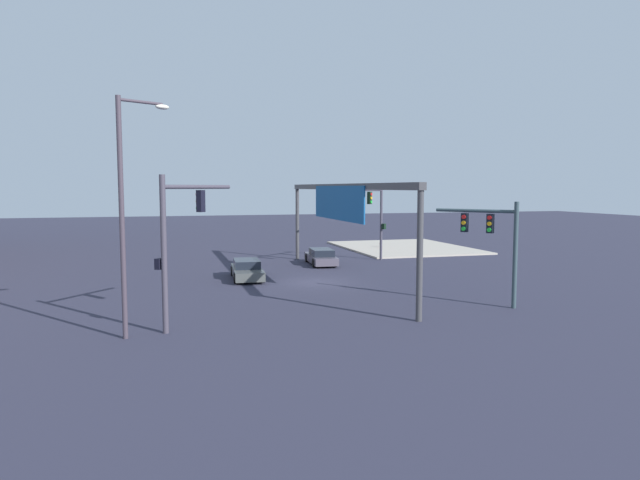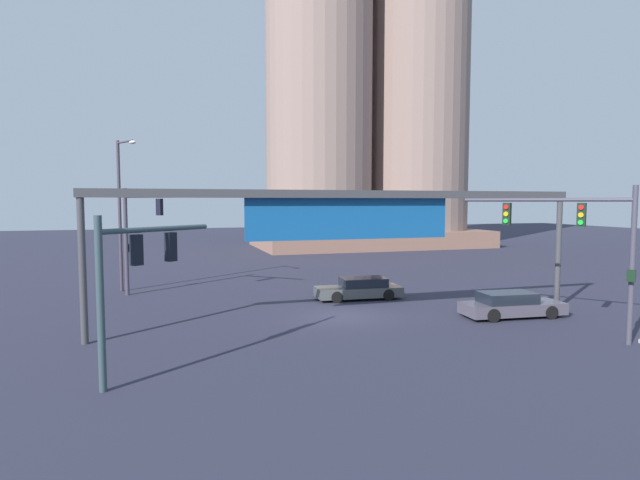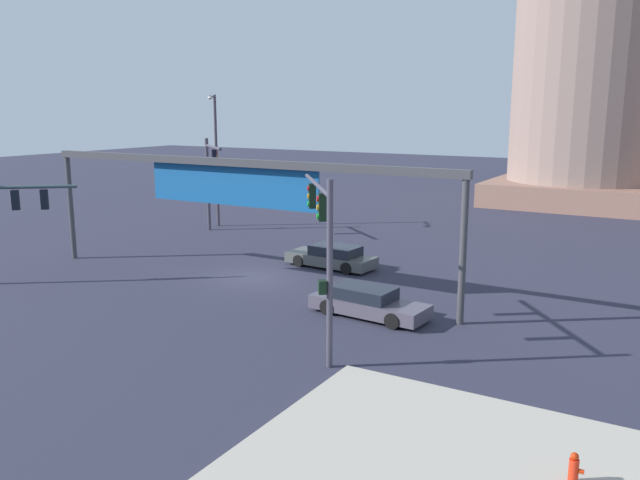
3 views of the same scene
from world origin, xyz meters
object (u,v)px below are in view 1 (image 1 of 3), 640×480
traffic_signal_opposite_side (178,230)px  sedan_car_waiting_far (321,257)px  traffic_signal_near_corner (494,235)px  streetlamp_curved_arm (127,202)px  fire_hydrant_on_curb (381,243)px  sedan_car_approaching (247,270)px  traffic_signal_cross_street (370,208)px

traffic_signal_opposite_side → sedan_car_waiting_far: 20.84m
traffic_signal_near_corner → sedan_car_waiting_far: traffic_signal_near_corner is taller
traffic_signal_opposite_side → streetlamp_curved_arm: 2.47m
sedan_car_waiting_far → fire_hydrant_on_curb: size_ratio=7.07×
sedan_car_approaching → fire_hydrant_on_curb: 20.99m
traffic_signal_opposite_side → fire_hydrant_on_curb: traffic_signal_opposite_side is taller
streetlamp_curved_arm → fire_hydrant_on_curb: (27.69, -21.62, -4.78)m
streetlamp_curved_arm → sedan_car_approaching: (13.08, -6.55, -4.69)m
sedan_car_waiting_far → traffic_signal_opposite_side: bearing=152.2°
fire_hydrant_on_curb → streetlamp_curved_arm: bearing=142.0°
traffic_signal_near_corner → fire_hydrant_on_curb: size_ratio=7.26×
traffic_signal_near_corner → streetlamp_curved_arm: bearing=56.2°
traffic_signal_near_corner → streetlamp_curved_arm: 17.13m
traffic_signal_near_corner → traffic_signal_opposite_side: 15.09m
traffic_signal_near_corner → streetlamp_curved_arm: streetlamp_curved_arm is taller
traffic_signal_near_corner → traffic_signal_cross_street: bearing=-38.7°
traffic_signal_cross_street → fire_hydrant_on_curb: bearing=-154.5°
streetlamp_curved_arm → sedan_car_approaching: streetlamp_curved_arm is taller
sedan_car_approaching → sedan_car_waiting_far: bearing=133.1°
traffic_signal_near_corner → traffic_signal_cross_street: 17.09m
traffic_signal_opposite_side → sedan_car_approaching: size_ratio=1.28×
traffic_signal_cross_street → sedan_car_approaching: bearing=-10.2°
sedan_car_approaching → sedan_car_waiting_far: 8.31m
traffic_signal_near_corner → traffic_signal_cross_street: (17.08, -0.02, 0.76)m
traffic_signal_opposite_side → fire_hydrant_on_curb: 33.35m
traffic_signal_cross_street → sedan_car_approaching: 12.34m
streetlamp_curved_arm → sedan_car_waiting_far: (18.34, -12.98, -4.69)m
traffic_signal_cross_street → sedan_car_approaching: (-5.44, 10.45, -3.67)m
streetlamp_curved_arm → sedan_car_waiting_far: 22.95m
traffic_signal_opposite_side → traffic_signal_near_corner: bearing=-48.7°
traffic_signal_opposite_side → streetlamp_curved_arm: streetlamp_curved_arm is taller
traffic_signal_opposite_side → sedan_car_approaching: traffic_signal_opposite_side is taller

